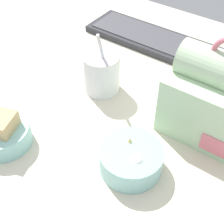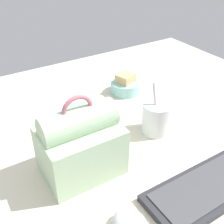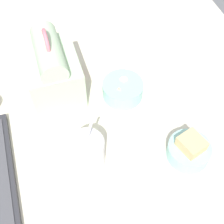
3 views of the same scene
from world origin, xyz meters
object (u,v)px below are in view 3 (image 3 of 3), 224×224
(bento_bowl_snacks, at_px, (123,89))
(lunch_bag, at_px, (53,70))
(soup_cup, at_px, (87,152))
(bento_bowl_sandwich, at_px, (189,150))

(bento_bowl_snacks, bearing_deg, lunch_bag, 66.01)
(soup_cup, relative_size, bento_bowl_snacks, 1.34)
(bento_bowl_sandwich, height_order, bento_bowl_snacks, bento_bowl_sandwich)
(bento_bowl_sandwich, xyz_separation_m, bento_bowl_snacks, (0.24, 0.10, -0.00))
(lunch_bag, height_order, soup_cup, lunch_bag)
(lunch_bag, bearing_deg, soup_cup, -173.55)
(bento_bowl_sandwich, relative_size, bento_bowl_snacks, 0.92)
(soup_cup, bearing_deg, lunch_bag, 6.45)
(soup_cup, xyz_separation_m, bento_bowl_snacks, (0.18, -0.15, -0.02))
(lunch_bag, xyz_separation_m, bento_bowl_sandwich, (-0.32, -0.28, -0.06))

